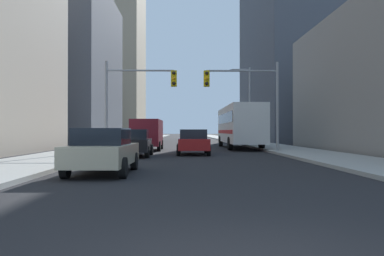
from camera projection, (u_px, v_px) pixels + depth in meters
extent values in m
cube|color=#9E9E99|center=(136.00, 141.00, 53.67)|extent=(3.92, 160.00, 0.15)
cube|color=#9E9E99|center=(238.00, 141.00, 53.99)|extent=(3.92, 160.00, 0.15)
cube|color=silver|center=(240.00, 125.00, 32.49)|extent=(2.50, 11.50, 2.90)
cube|color=black|center=(224.00, 118.00, 32.46)|extent=(0.02, 10.58, 0.80)
cube|color=red|center=(224.00, 132.00, 32.46)|extent=(0.02, 10.58, 0.28)
cylinder|color=black|center=(221.00, 141.00, 36.47)|extent=(0.32, 1.00, 1.00)
cylinder|color=black|center=(246.00, 141.00, 36.53)|extent=(0.32, 1.00, 1.00)
cylinder|color=black|center=(230.00, 143.00, 29.23)|extent=(0.32, 1.00, 1.00)
cylinder|color=black|center=(262.00, 143.00, 29.29)|extent=(0.32, 1.00, 1.00)
cube|color=maroon|center=(147.00, 133.00, 29.24)|extent=(2.05, 5.22, 1.90)
cube|color=black|center=(150.00, 127.00, 31.85)|extent=(1.76, 0.04, 0.60)
cylinder|color=black|center=(137.00, 145.00, 30.88)|extent=(0.24, 0.72, 0.72)
cylinder|color=black|center=(162.00, 145.00, 30.92)|extent=(0.24, 0.72, 0.72)
cylinder|color=black|center=(131.00, 146.00, 27.55)|extent=(0.24, 0.72, 0.72)
cylinder|color=black|center=(159.00, 146.00, 27.59)|extent=(0.24, 0.72, 0.72)
cube|color=#C6B793|center=(103.00, 154.00, 13.15)|extent=(1.90, 4.24, 0.65)
cube|color=black|center=(102.00, 137.00, 13.00)|extent=(1.63, 1.94, 0.55)
cylinder|color=black|center=(87.00, 161.00, 14.47)|extent=(0.22, 0.64, 0.64)
cylinder|color=black|center=(134.00, 161.00, 14.51)|extent=(0.22, 0.64, 0.64)
cylinder|color=black|center=(65.00, 168.00, 11.78)|extent=(0.22, 0.64, 0.64)
cylinder|color=black|center=(123.00, 168.00, 11.82)|extent=(0.22, 0.64, 0.64)
cube|color=black|center=(134.00, 145.00, 22.08)|extent=(1.92, 4.25, 0.65)
cube|color=black|center=(133.00, 134.00, 21.93)|extent=(1.64, 1.94, 0.55)
cylinder|color=black|center=(122.00, 150.00, 23.40)|extent=(0.22, 0.64, 0.64)
cylinder|color=black|center=(151.00, 150.00, 23.44)|extent=(0.22, 0.64, 0.64)
cylinder|color=black|center=(114.00, 152.00, 20.71)|extent=(0.22, 0.64, 0.64)
cylinder|color=black|center=(147.00, 152.00, 20.75)|extent=(0.22, 0.64, 0.64)
cube|color=maroon|center=(193.00, 144.00, 23.93)|extent=(1.84, 4.22, 0.65)
cube|color=black|center=(193.00, 134.00, 23.79)|extent=(1.60, 1.92, 0.55)
cylinder|color=black|center=(179.00, 148.00, 25.25)|extent=(0.22, 0.64, 0.64)
cylinder|color=black|center=(206.00, 148.00, 25.29)|extent=(0.22, 0.64, 0.64)
cylinder|color=black|center=(179.00, 150.00, 22.57)|extent=(0.22, 0.64, 0.64)
cylinder|color=black|center=(209.00, 150.00, 22.61)|extent=(0.22, 0.64, 0.64)
cylinder|color=gray|center=(106.00, 107.00, 25.77)|extent=(0.18, 0.18, 6.00)
cylinder|color=gray|center=(140.00, 70.00, 25.84)|extent=(4.42, 0.12, 0.12)
cube|color=gold|center=(174.00, 79.00, 25.89)|extent=(0.38, 0.30, 1.05)
sphere|color=black|center=(174.00, 73.00, 25.72)|extent=(0.24, 0.24, 0.24)
sphere|color=#F9A514|center=(174.00, 78.00, 25.72)|extent=(0.24, 0.24, 0.24)
sphere|color=black|center=(174.00, 83.00, 25.72)|extent=(0.24, 0.24, 0.24)
cylinder|color=gray|center=(277.00, 107.00, 26.03)|extent=(0.18, 0.18, 6.00)
cylinder|color=gray|center=(242.00, 71.00, 26.00)|extent=(4.69, 0.12, 0.12)
cube|color=gold|center=(207.00, 79.00, 25.94)|extent=(0.38, 0.30, 1.05)
sphere|color=black|center=(207.00, 73.00, 25.77)|extent=(0.24, 0.24, 0.24)
sphere|color=#F9A514|center=(207.00, 78.00, 25.77)|extent=(0.24, 0.24, 0.24)
sphere|color=black|center=(207.00, 84.00, 25.77)|extent=(0.24, 0.24, 0.24)
cylinder|color=gray|center=(250.00, 107.00, 37.52)|extent=(0.16, 0.16, 7.50)
cylinder|color=gray|center=(241.00, 69.00, 37.53)|extent=(1.69, 0.10, 0.10)
ellipsoid|color=#4C4C51|center=(232.00, 70.00, 37.51)|extent=(0.56, 0.32, 0.20)
cube|color=#4C515B|center=(41.00, 68.00, 49.44)|extent=(17.30, 20.29, 18.74)
cube|color=tan|center=(109.00, 32.00, 92.16)|extent=(15.22, 20.63, 49.35)
cube|color=#4C515B|center=(325.00, 49.00, 56.17)|extent=(20.58, 26.22, 26.31)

